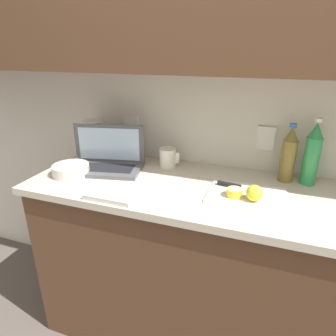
{
  "coord_description": "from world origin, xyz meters",
  "views": [
    {
      "loc": [
        0.14,
        -1.25,
        1.53
      ],
      "look_at": [
        -0.3,
        -0.01,
        1.0
      ],
      "focal_mm": 32.0,
      "sensor_mm": 36.0,
      "label": 1
    }
  ],
  "objects_px": {
    "cutting_board": "(247,195)",
    "bowl_white": "(71,170)",
    "bottle_green_soda": "(312,155)",
    "bottle_oil_tall": "(289,155)",
    "lemon_whole_beside": "(254,193)",
    "measuring_cup": "(168,158)",
    "laptop": "(107,159)",
    "knife": "(238,187)",
    "lemon_half_cut": "(234,192)",
    "paper_towel_roll": "(94,139)"
  },
  "relations": [
    {
      "from": "bottle_green_soda",
      "to": "bowl_white",
      "type": "height_order",
      "value": "bottle_green_soda"
    },
    {
      "from": "laptop",
      "to": "measuring_cup",
      "type": "distance_m",
      "value": 0.33
    },
    {
      "from": "cutting_board",
      "to": "lemon_half_cut",
      "type": "xyz_separation_m",
      "value": [
        -0.05,
        -0.04,
        0.02
      ]
    },
    {
      "from": "knife",
      "to": "lemon_whole_beside",
      "type": "relative_size",
      "value": 4.21
    },
    {
      "from": "bottle_green_soda",
      "to": "paper_towel_roll",
      "type": "relative_size",
      "value": 1.45
    },
    {
      "from": "lemon_whole_beside",
      "to": "lemon_half_cut",
      "type": "bearing_deg",
      "value": 171.88
    },
    {
      "from": "laptop",
      "to": "lemon_whole_beside",
      "type": "xyz_separation_m",
      "value": [
        0.78,
        -0.13,
        -0.01
      ]
    },
    {
      "from": "bottle_green_soda",
      "to": "bottle_oil_tall",
      "type": "relative_size",
      "value": 1.12
    },
    {
      "from": "cutting_board",
      "to": "bottle_oil_tall",
      "type": "xyz_separation_m",
      "value": [
        0.16,
        0.23,
        0.13
      ]
    },
    {
      "from": "lemon_whole_beside",
      "to": "measuring_cup",
      "type": "relative_size",
      "value": 0.63
    },
    {
      "from": "cutting_board",
      "to": "bowl_white",
      "type": "relative_size",
      "value": 1.81
    },
    {
      "from": "bottle_green_soda",
      "to": "measuring_cup",
      "type": "xyz_separation_m",
      "value": [
        -0.71,
        -0.02,
        -0.1
      ]
    },
    {
      "from": "bottle_green_soda",
      "to": "measuring_cup",
      "type": "bearing_deg",
      "value": -178.46
    },
    {
      "from": "knife",
      "to": "lemon_half_cut",
      "type": "xyz_separation_m",
      "value": [
        -0.0,
        -0.08,
        0.01
      ]
    },
    {
      "from": "cutting_board",
      "to": "bottle_oil_tall",
      "type": "relative_size",
      "value": 1.17
    },
    {
      "from": "cutting_board",
      "to": "bowl_white",
      "type": "bearing_deg",
      "value": -175.88
    },
    {
      "from": "lemon_whole_beside",
      "to": "bottle_oil_tall",
      "type": "bearing_deg",
      "value": 66.14
    },
    {
      "from": "lemon_whole_beside",
      "to": "paper_towel_roll",
      "type": "bearing_deg",
      "value": 164.07
    },
    {
      "from": "lemon_whole_beside",
      "to": "measuring_cup",
      "type": "distance_m",
      "value": 0.55
    },
    {
      "from": "lemon_half_cut",
      "to": "bowl_white",
      "type": "distance_m",
      "value": 0.83
    },
    {
      "from": "lemon_half_cut",
      "to": "cutting_board",
      "type": "bearing_deg",
      "value": 36.07
    },
    {
      "from": "cutting_board",
      "to": "lemon_whole_beside",
      "type": "distance_m",
      "value": 0.07
    },
    {
      "from": "laptop",
      "to": "paper_towel_roll",
      "type": "xyz_separation_m",
      "value": [
        -0.17,
        0.14,
        0.05
      ]
    },
    {
      "from": "laptop",
      "to": "knife",
      "type": "height_order",
      "value": "laptop"
    },
    {
      "from": "laptop",
      "to": "knife",
      "type": "xyz_separation_m",
      "value": [
        0.7,
        -0.03,
        -0.04
      ]
    },
    {
      "from": "bottle_oil_tall",
      "to": "measuring_cup",
      "type": "relative_size",
      "value": 2.57
    },
    {
      "from": "lemon_whole_beside",
      "to": "paper_towel_roll",
      "type": "xyz_separation_m",
      "value": [
        -0.95,
        0.27,
        0.07
      ]
    },
    {
      "from": "knife",
      "to": "bottle_oil_tall",
      "type": "height_order",
      "value": "bottle_oil_tall"
    },
    {
      "from": "laptop",
      "to": "bottle_oil_tall",
      "type": "distance_m",
      "value": 0.92
    },
    {
      "from": "cutting_board",
      "to": "knife",
      "type": "height_order",
      "value": "knife"
    },
    {
      "from": "measuring_cup",
      "to": "knife",
      "type": "bearing_deg",
      "value": -22.94
    },
    {
      "from": "cutting_board",
      "to": "lemon_whole_beside",
      "type": "bearing_deg",
      "value": -55.03
    },
    {
      "from": "bottle_green_soda",
      "to": "bottle_oil_tall",
      "type": "distance_m",
      "value": 0.1
    },
    {
      "from": "bottle_oil_tall",
      "to": "paper_towel_roll",
      "type": "distance_m",
      "value": 1.07
    },
    {
      "from": "cutting_board",
      "to": "bowl_white",
      "type": "height_order",
      "value": "bowl_white"
    },
    {
      "from": "knife",
      "to": "bottle_oil_tall",
      "type": "relative_size",
      "value": 1.04
    },
    {
      "from": "cutting_board",
      "to": "bottle_oil_tall",
      "type": "height_order",
      "value": "bottle_oil_tall"
    },
    {
      "from": "cutting_board",
      "to": "lemon_half_cut",
      "type": "bearing_deg",
      "value": -143.93
    },
    {
      "from": "bottle_oil_tall",
      "to": "bowl_white",
      "type": "bearing_deg",
      "value": -163.93
    },
    {
      "from": "knife",
      "to": "lemon_half_cut",
      "type": "relative_size",
      "value": 4.25
    },
    {
      "from": "bottle_green_soda",
      "to": "measuring_cup",
      "type": "relative_size",
      "value": 2.88
    },
    {
      "from": "bottle_oil_tall",
      "to": "knife",
      "type": "bearing_deg",
      "value": -137.28
    },
    {
      "from": "laptop",
      "to": "paper_towel_roll",
      "type": "distance_m",
      "value": 0.23
    },
    {
      "from": "knife",
      "to": "bowl_white",
      "type": "height_order",
      "value": "bowl_white"
    },
    {
      "from": "laptop",
      "to": "paper_towel_roll",
      "type": "height_order",
      "value": "laptop"
    },
    {
      "from": "lemon_half_cut",
      "to": "paper_towel_roll",
      "type": "distance_m",
      "value": 0.91
    },
    {
      "from": "lemon_whole_beside",
      "to": "bowl_white",
      "type": "bearing_deg",
      "value": -179.05
    },
    {
      "from": "cutting_board",
      "to": "lemon_whole_beside",
      "type": "xyz_separation_m",
      "value": [
        0.03,
        -0.05,
        0.04
      ]
    },
    {
      "from": "bottle_green_soda",
      "to": "bottle_oil_tall",
      "type": "height_order",
      "value": "bottle_green_soda"
    },
    {
      "from": "knife",
      "to": "paper_towel_roll",
      "type": "relative_size",
      "value": 1.35
    }
  ]
}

